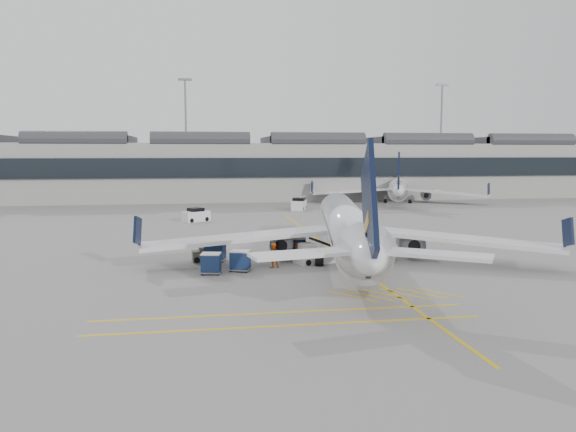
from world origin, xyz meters
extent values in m
plane|color=gray|center=(0.00, 0.00, 0.00)|extent=(220.00, 220.00, 0.00)
cube|color=#9E9E99|center=(0.00, 72.00, 5.50)|extent=(200.00, 20.00, 11.00)
cube|color=black|center=(0.00, 61.80, 6.50)|extent=(200.00, 0.50, 3.60)
cube|color=#38383D|center=(0.00, 72.00, 11.70)|extent=(200.00, 18.00, 1.40)
cylinder|color=slate|center=(-5.00, 86.00, 12.50)|extent=(0.44, 0.44, 25.00)
cube|color=slate|center=(-5.00, 86.00, 25.20)|extent=(3.00, 0.60, 0.50)
cylinder|color=slate|center=(55.00, 86.00, 12.50)|extent=(0.44, 0.44, 25.00)
cube|color=slate|center=(55.00, 86.00, 25.20)|extent=(3.00, 0.60, 0.50)
cube|color=gold|center=(10.00, 10.00, 0.01)|extent=(0.25, 60.00, 0.01)
cylinder|color=white|center=(9.87, 4.84, 3.05)|extent=(8.99, 29.17, 3.64)
cone|color=white|center=(12.94, 20.99, 3.05)|extent=(4.29, 4.48, 3.64)
cone|color=white|center=(6.73, -11.68, 3.43)|extent=(4.44, 5.24, 3.64)
cube|color=white|center=(0.58, 5.13, 2.18)|extent=(16.74, 5.52, 0.34)
cube|color=white|center=(18.62, 1.70, 2.18)|extent=(16.08, 10.96, 0.34)
cylinder|color=slate|center=(4.45, 6.36, 1.50)|extent=(2.64, 3.80, 2.03)
cylinder|color=slate|center=(15.47, 4.27, 1.50)|extent=(2.64, 3.80, 2.03)
cube|color=black|center=(6.84, -11.11, 6.14)|extent=(1.66, 7.28, 8.10)
cylinder|color=black|center=(11.95, 15.76, 0.31)|extent=(0.38, 0.66, 0.62)
cylinder|color=black|center=(7.05, 2.92, 0.39)|extent=(0.81, 0.89, 0.77)
cylinder|color=black|center=(11.79, 2.02, 0.39)|extent=(0.81, 0.89, 0.77)
cylinder|color=white|center=(34.47, 58.94, 2.81)|extent=(12.31, 26.32, 3.36)
cone|color=white|center=(39.66, 73.20, 2.81)|extent=(4.38, 4.50, 3.36)
cone|color=white|center=(29.15, 44.34, 3.17)|extent=(4.62, 5.18, 3.36)
cube|color=white|center=(26.04, 60.58, 2.01)|extent=(15.28, 3.74, 0.31)
cube|color=white|center=(41.98, 54.78, 2.01)|extent=(13.94, 11.88, 0.31)
cylinder|color=slate|center=(29.75, 61.13, 1.38)|extent=(2.86, 3.66, 1.87)
cylinder|color=slate|center=(39.48, 57.59, 1.38)|extent=(2.86, 3.66, 1.87)
cube|color=black|center=(29.34, 44.84, 5.67)|extent=(2.58, 6.48, 7.48)
cylinder|color=black|center=(37.98, 68.59, 0.29)|extent=(0.43, 0.62, 0.57)
cylinder|color=black|center=(31.60, 57.60, 0.36)|extent=(0.83, 0.88, 0.71)
cylinder|color=black|center=(35.80, 56.08, 0.36)|extent=(0.83, 0.88, 0.71)
cube|color=beige|center=(7.45, 4.45, 0.40)|extent=(4.66, 2.95, 0.80)
cube|color=black|center=(8.54, 4.79, 1.31)|extent=(4.07, 2.37, 1.69)
cube|color=beige|center=(6.26, 4.07, 1.20)|extent=(1.43, 1.73, 1.03)
cylinder|color=black|center=(6.17, 3.20, 0.25)|extent=(0.54, 0.35, 0.50)
cylinder|color=black|center=(5.69, 4.73, 0.25)|extent=(0.54, 0.35, 0.50)
cylinder|color=black|center=(9.22, 4.17, 0.25)|extent=(0.54, 0.35, 0.50)
cylinder|color=black|center=(8.74, 5.70, 0.25)|extent=(0.54, 0.35, 0.50)
cube|color=gray|center=(5.77, 6.64, 0.19)|extent=(1.96, 1.70, 0.13)
cube|color=navy|center=(5.77, 6.64, 1.03)|extent=(1.80, 1.62, 1.52)
cube|color=silver|center=(5.77, 6.64, 1.82)|extent=(1.86, 1.68, 0.10)
cylinder|color=black|center=(4.97, 6.17, 0.12)|extent=(0.24, 0.14, 0.23)
cylinder|color=black|center=(5.12, 7.31, 0.12)|extent=(0.24, 0.14, 0.23)
cylinder|color=black|center=(6.42, 5.97, 0.12)|extent=(0.24, 0.14, 0.23)
cylinder|color=black|center=(6.58, 7.11, 0.12)|extent=(0.24, 0.14, 0.23)
cube|color=gray|center=(-1.38, 6.39, 0.19)|extent=(2.13, 1.91, 0.13)
cube|color=navy|center=(-1.38, 6.39, 1.03)|extent=(1.96, 1.81, 1.53)
cube|color=silver|center=(-1.38, 6.39, 1.84)|extent=(2.03, 1.88, 0.11)
cylinder|color=black|center=(-2.25, 6.03, 0.12)|extent=(0.25, 0.16, 0.23)
cylinder|color=black|center=(-1.93, 7.15, 0.12)|extent=(0.25, 0.16, 0.23)
cylinder|color=black|center=(-0.82, 5.63, 0.12)|extent=(0.25, 0.16, 0.23)
cylinder|color=black|center=(-0.51, 6.75, 0.12)|extent=(0.25, 0.16, 0.23)
cube|color=gray|center=(-1.87, 1.29, 0.16)|extent=(1.77, 1.55, 0.11)
cube|color=navy|center=(-1.87, 1.29, 0.89)|extent=(1.62, 1.48, 1.32)
cube|color=silver|center=(-1.87, 1.29, 1.59)|extent=(1.68, 1.53, 0.09)
cylinder|color=black|center=(-2.59, 0.92, 0.10)|extent=(0.21, 0.13, 0.20)
cylinder|color=black|center=(-2.40, 1.90, 0.10)|extent=(0.21, 0.13, 0.20)
cylinder|color=black|center=(-1.34, 0.67, 0.10)|extent=(0.21, 0.13, 0.20)
cylinder|color=black|center=(-1.14, 1.66, 0.10)|extent=(0.21, 0.13, 0.20)
cube|color=gray|center=(0.44, 1.97, 0.17)|extent=(1.92, 1.75, 0.11)
cube|color=navy|center=(0.44, 1.97, 0.91)|extent=(1.77, 1.66, 1.34)
cube|color=silver|center=(0.44, 1.97, 1.61)|extent=(1.83, 1.72, 0.09)
cylinder|color=black|center=(-0.34, 1.71, 0.10)|extent=(0.22, 0.16, 0.20)
cylinder|color=black|center=(0.01, 2.67, 0.10)|extent=(0.22, 0.16, 0.20)
cylinder|color=black|center=(0.88, 1.27, 0.10)|extent=(0.22, 0.16, 0.20)
cylinder|color=black|center=(1.23, 2.22, 0.10)|extent=(0.22, 0.16, 0.20)
imported|color=#F2470C|center=(5.71, 5.98, 0.79)|extent=(0.69, 0.64, 1.58)
imported|color=#E45B0C|center=(3.20, 2.91, 1.01)|extent=(1.03, 0.83, 2.01)
cube|color=#5A5B4D|center=(-2.22, 6.57, 0.49)|extent=(2.35, 1.55, 0.89)
cube|color=#5A5B4D|center=(-2.22, 6.57, 1.03)|extent=(1.17, 1.17, 0.45)
cylinder|color=black|center=(-2.96, 5.91, 0.25)|extent=(0.52, 0.27, 0.50)
cylinder|color=black|center=(-3.08, 7.07, 0.25)|extent=(0.52, 0.27, 0.50)
cylinder|color=black|center=(-1.37, 6.07, 0.25)|extent=(0.52, 0.27, 0.50)
cylinder|color=black|center=(-1.48, 7.22, 0.25)|extent=(0.52, 0.27, 0.50)
cone|color=#F24C0A|center=(13.58, 18.27, 0.24)|extent=(0.35, 0.35, 0.49)
cone|color=#F24C0A|center=(13.34, 9.41, 0.26)|extent=(0.38, 0.38, 0.53)
cube|color=silver|center=(-3.05, 34.88, 0.70)|extent=(4.00, 3.46, 1.40)
cube|color=black|center=(-3.05, 34.88, 1.55)|extent=(2.43, 2.40, 0.60)
cylinder|color=black|center=(-3.63, 33.56, 0.30)|extent=(0.62, 0.51, 0.60)
cylinder|color=black|center=(-4.49, 34.90, 0.30)|extent=(0.62, 0.51, 0.60)
cylinder|color=black|center=(-1.61, 34.85, 0.30)|extent=(0.62, 0.51, 0.60)
cylinder|color=black|center=(-2.47, 36.20, 0.30)|extent=(0.62, 0.51, 0.60)
cube|color=silver|center=(13.52, 47.70, 0.76)|extent=(3.15, 4.32, 1.51)
cube|color=black|center=(13.52, 47.70, 1.68)|extent=(2.39, 2.45, 0.65)
cylinder|color=black|center=(13.89, 46.19, 0.32)|extent=(0.44, 0.69, 0.65)
cylinder|color=black|center=(12.27, 46.77, 0.32)|extent=(0.44, 0.69, 0.65)
cylinder|color=black|center=(14.77, 48.63, 0.32)|extent=(0.44, 0.69, 0.65)
cylinder|color=black|center=(13.15, 49.21, 0.32)|extent=(0.44, 0.69, 0.65)
cube|color=silver|center=(18.57, 36.39, 0.63)|extent=(3.63, 3.07, 1.27)
cube|color=black|center=(18.57, 36.39, 1.40)|extent=(2.19, 2.16, 0.54)
cylinder|color=black|center=(17.26, 36.33, 0.27)|extent=(0.57, 0.45, 0.54)
cylinder|color=black|center=(18.00, 37.57, 0.27)|extent=(0.57, 0.45, 0.54)
cylinder|color=black|center=(19.13, 35.21, 0.27)|extent=(0.57, 0.45, 0.54)
cylinder|color=black|center=(19.87, 36.45, 0.27)|extent=(0.57, 0.45, 0.54)
camera|label=1|loc=(-2.83, -41.69, 9.39)|focal=35.00mm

